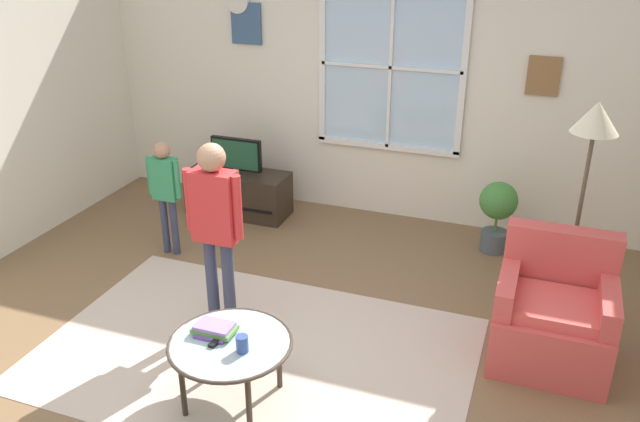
{
  "coord_description": "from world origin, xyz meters",
  "views": [
    {
      "loc": [
        1.58,
        -3.3,
        2.81
      ],
      "look_at": [
        0.16,
        0.57,
        0.94
      ],
      "focal_mm": 36.57,
      "sensor_mm": 36.0,
      "label": 1
    }
  ],
  "objects_px": {
    "armchair": "(553,316)",
    "remote_near_books": "(217,340)",
    "television": "(236,155)",
    "floor_lamp": "(592,141)",
    "book_stack": "(215,329)",
    "person_green_shirt": "(165,185)",
    "person_red_shirt": "(215,217)",
    "cup": "(242,344)",
    "tv_stand": "(239,193)",
    "coffee_table": "(230,346)",
    "potted_plant_by_window": "(497,210)"
  },
  "relations": [
    {
      "from": "armchair",
      "to": "remote_near_books",
      "type": "relative_size",
      "value": 6.21
    },
    {
      "from": "television",
      "to": "armchair",
      "type": "height_order",
      "value": "armchair"
    },
    {
      "from": "armchair",
      "to": "floor_lamp",
      "type": "distance_m",
      "value": 1.23
    },
    {
      "from": "armchair",
      "to": "floor_lamp",
      "type": "xyz_separation_m",
      "value": [
        0.08,
        0.58,
        1.08
      ]
    },
    {
      "from": "book_stack",
      "to": "remote_near_books",
      "type": "distance_m",
      "value": 0.1
    },
    {
      "from": "armchair",
      "to": "person_green_shirt",
      "type": "bearing_deg",
      "value": 172.67
    },
    {
      "from": "floor_lamp",
      "to": "book_stack",
      "type": "bearing_deg",
      "value": -140.27
    },
    {
      "from": "television",
      "to": "person_green_shirt",
      "type": "bearing_deg",
      "value": -100.24
    },
    {
      "from": "person_red_shirt",
      "to": "floor_lamp",
      "type": "height_order",
      "value": "floor_lamp"
    },
    {
      "from": "cup",
      "to": "remote_near_books",
      "type": "relative_size",
      "value": 0.78
    },
    {
      "from": "tv_stand",
      "to": "person_red_shirt",
      "type": "xyz_separation_m",
      "value": [
        0.81,
        -1.9,
        0.68
      ]
    },
    {
      "from": "tv_stand",
      "to": "coffee_table",
      "type": "height_order",
      "value": "same"
    },
    {
      "from": "remote_near_books",
      "to": "book_stack",
      "type": "bearing_deg",
      "value": 126.85
    },
    {
      "from": "armchair",
      "to": "coffee_table",
      "type": "xyz_separation_m",
      "value": [
        -1.84,
        -1.18,
        0.09
      ]
    },
    {
      "from": "book_stack",
      "to": "person_green_shirt",
      "type": "xyz_separation_m",
      "value": [
        -1.32,
        1.55,
        0.19
      ]
    },
    {
      "from": "tv_stand",
      "to": "cup",
      "type": "xyz_separation_m",
      "value": [
        1.38,
        -2.67,
        0.28
      ]
    },
    {
      "from": "armchair",
      "to": "person_green_shirt",
      "type": "relative_size",
      "value": 0.82
    },
    {
      "from": "book_stack",
      "to": "remote_near_books",
      "type": "height_order",
      "value": "book_stack"
    },
    {
      "from": "armchair",
      "to": "book_stack",
      "type": "xyz_separation_m",
      "value": [
        -1.98,
        -1.13,
        0.15
      ]
    },
    {
      "from": "potted_plant_by_window",
      "to": "floor_lamp",
      "type": "height_order",
      "value": "floor_lamp"
    },
    {
      "from": "cup",
      "to": "remote_near_books",
      "type": "distance_m",
      "value": 0.19
    },
    {
      "from": "coffee_table",
      "to": "book_stack",
      "type": "xyz_separation_m",
      "value": [
        -0.13,
        0.05,
        0.06
      ]
    },
    {
      "from": "television",
      "to": "remote_near_books",
      "type": "distance_m",
      "value": 2.89
    },
    {
      "from": "coffee_table",
      "to": "potted_plant_by_window",
      "type": "relative_size",
      "value": 1.15
    },
    {
      "from": "television",
      "to": "book_stack",
      "type": "distance_m",
      "value": 2.8
    },
    {
      "from": "television",
      "to": "armchair",
      "type": "bearing_deg",
      "value": -24.64
    },
    {
      "from": "cup",
      "to": "floor_lamp",
      "type": "xyz_separation_m",
      "value": [
        1.82,
        1.82,
        0.91
      ]
    },
    {
      "from": "person_red_shirt",
      "to": "floor_lamp",
      "type": "relative_size",
      "value": 0.86
    },
    {
      "from": "floor_lamp",
      "to": "coffee_table",
      "type": "bearing_deg",
      "value": -137.59
    },
    {
      "from": "tv_stand",
      "to": "armchair",
      "type": "bearing_deg",
      "value": -24.68
    },
    {
      "from": "coffee_table",
      "to": "person_green_shirt",
      "type": "distance_m",
      "value": 2.18
    },
    {
      "from": "book_stack",
      "to": "television",
      "type": "bearing_deg",
      "value": 113.98
    },
    {
      "from": "remote_near_books",
      "to": "person_green_shirt",
      "type": "height_order",
      "value": "person_green_shirt"
    },
    {
      "from": "tv_stand",
      "to": "book_stack",
      "type": "height_order",
      "value": "book_stack"
    },
    {
      "from": "cup",
      "to": "floor_lamp",
      "type": "bearing_deg",
      "value": 45.02
    },
    {
      "from": "coffee_table",
      "to": "potted_plant_by_window",
      "type": "bearing_deg",
      "value": 63.91
    },
    {
      "from": "person_red_shirt",
      "to": "potted_plant_by_window",
      "type": "xyz_separation_m",
      "value": [
        1.76,
        1.95,
        -0.5
      ]
    },
    {
      "from": "television",
      "to": "cup",
      "type": "relative_size",
      "value": 4.92
    },
    {
      "from": "cup",
      "to": "remote_near_books",
      "type": "bearing_deg",
      "value": 170.37
    },
    {
      "from": "book_stack",
      "to": "person_green_shirt",
      "type": "bearing_deg",
      "value": 130.34
    },
    {
      "from": "armchair",
      "to": "floor_lamp",
      "type": "height_order",
      "value": "floor_lamp"
    },
    {
      "from": "tv_stand",
      "to": "floor_lamp",
      "type": "relative_size",
      "value": 0.62
    },
    {
      "from": "coffee_table",
      "to": "cup",
      "type": "height_order",
      "value": "cup"
    },
    {
      "from": "television",
      "to": "book_stack",
      "type": "bearing_deg",
      "value": -66.02
    },
    {
      "from": "person_red_shirt",
      "to": "person_green_shirt",
      "type": "bearing_deg",
      "value": 138.22
    },
    {
      "from": "tv_stand",
      "to": "person_green_shirt",
      "type": "bearing_deg",
      "value": -100.22
    },
    {
      "from": "floor_lamp",
      "to": "person_green_shirt",
      "type": "bearing_deg",
      "value": -177.31
    },
    {
      "from": "television",
      "to": "person_green_shirt",
      "type": "distance_m",
      "value": 1.02
    },
    {
      "from": "television",
      "to": "potted_plant_by_window",
      "type": "bearing_deg",
      "value": 1.28
    },
    {
      "from": "remote_near_books",
      "to": "person_red_shirt",
      "type": "bearing_deg",
      "value": 117.2
    }
  ]
}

